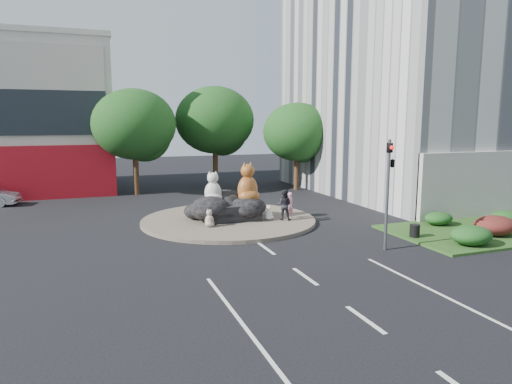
{
  "coord_description": "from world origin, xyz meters",
  "views": [
    {
      "loc": [
        -7.4,
        -14.81,
        5.81
      ],
      "look_at": [
        0.95,
        7.98,
        2.0
      ],
      "focal_mm": 32.0,
      "sensor_mm": 36.0,
      "label": 1
    }
  ],
  "objects_px": {
    "cat_tabby": "(248,182)",
    "kitten_calico": "(209,218)",
    "kitten_white": "(269,212)",
    "pedestrian_dark": "(284,205)",
    "cat_white": "(213,187)",
    "litter_bin": "(415,231)",
    "pedestrian_pink": "(289,205)"
  },
  "relations": [
    {
      "from": "kitten_calico",
      "to": "kitten_white",
      "type": "bearing_deg",
      "value": 48.34
    },
    {
      "from": "kitten_white",
      "to": "pedestrian_dark",
      "type": "xyz_separation_m",
      "value": [
        0.82,
        -0.32,
        0.43
      ]
    },
    {
      "from": "kitten_white",
      "to": "litter_bin",
      "type": "distance_m",
      "value": 7.96
    },
    {
      "from": "cat_tabby",
      "to": "cat_white",
      "type": "bearing_deg",
      "value": 145.27
    },
    {
      "from": "kitten_calico",
      "to": "litter_bin",
      "type": "distance_m",
      "value": 10.49
    },
    {
      "from": "pedestrian_pink",
      "to": "pedestrian_dark",
      "type": "relative_size",
      "value": 0.87
    },
    {
      "from": "cat_white",
      "to": "kitten_white",
      "type": "relative_size",
      "value": 2.14
    },
    {
      "from": "kitten_calico",
      "to": "cat_white",
      "type": "bearing_deg",
      "value": 109.8
    },
    {
      "from": "cat_white",
      "to": "litter_bin",
      "type": "distance_m",
      "value": 11.15
    },
    {
      "from": "kitten_calico",
      "to": "litter_bin",
      "type": "relative_size",
      "value": 1.55
    },
    {
      "from": "cat_tabby",
      "to": "litter_bin",
      "type": "height_order",
      "value": "cat_tabby"
    },
    {
      "from": "cat_white",
      "to": "pedestrian_pink",
      "type": "bearing_deg",
      "value": 1.67
    },
    {
      "from": "kitten_white",
      "to": "cat_tabby",
      "type": "bearing_deg",
      "value": 102.71
    },
    {
      "from": "cat_tabby",
      "to": "kitten_white",
      "type": "bearing_deg",
      "value": -62.88
    },
    {
      "from": "cat_tabby",
      "to": "kitten_calico",
      "type": "distance_m",
      "value": 3.41
    },
    {
      "from": "litter_bin",
      "to": "kitten_white",
      "type": "bearing_deg",
      "value": 133.11
    },
    {
      "from": "cat_tabby",
      "to": "kitten_calico",
      "type": "relative_size",
      "value": 2.44
    },
    {
      "from": "pedestrian_dark",
      "to": "cat_tabby",
      "type": "bearing_deg",
      "value": -0.22
    },
    {
      "from": "cat_white",
      "to": "kitten_calico",
      "type": "relative_size",
      "value": 1.93
    },
    {
      "from": "cat_white",
      "to": "pedestrian_dark",
      "type": "distance_m",
      "value": 4.21
    },
    {
      "from": "cat_white",
      "to": "kitten_calico",
      "type": "distance_m",
      "value": 2.47
    },
    {
      "from": "cat_white",
      "to": "pedestrian_pink",
      "type": "relative_size",
      "value": 1.24
    },
    {
      "from": "cat_white",
      "to": "pedestrian_dark",
      "type": "xyz_separation_m",
      "value": [
        3.71,
        -1.74,
        -0.97
      ]
    },
    {
      "from": "cat_white",
      "to": "cat_tabby",
      "type": "distance_m",
      "value": 2.01
    },
    {
      "from": "cat_tabby",
      "to": "pedestrian_dark",
      "type": "xyz_separation_m",
      "value": [
        1.78,
        -1.22,
        -1.21
      ]
    },
    {
      "from": "cat_white",
      "to": "kitten_white",
      "type": "bearing_deg",
      "value": -6.62
    },
    {
      "from": "pedestrian_dark",
      "to": "kitten_calico",
      "type": "bearing_deg",
      "value": 36.73
    },
    {
      "from": "cat_tabby",
      "to": "pedestrian_pink",
      "type": "height_order",
      "value": "cat_tabby"
    },
    {
      "from": "kitten_calico",
      "to": "pedestrian_pink",
      "type": "relative_size",
      "value": 0.64
    },
    {
      "from": "pedestrian_pink",
      "to": "litter_bin",
      "type": "distance_m",
      "value": 7.2
    },
    {
      "from": "cat_white",
      "to": "kitten_calico",
      "type": "height_order",
      "value": "cat_white"
    },
    {
      "from": "cat_white",
      "to": "litter_bin",
      "type": "xyz_separation_m",
      "value": [
        8.33,
        -7.23,
        -1.61
      ]
    }
  ]
}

